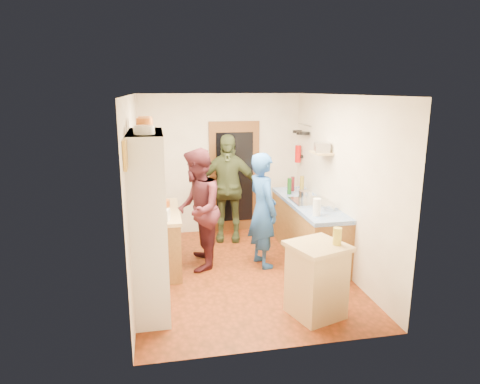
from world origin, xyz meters
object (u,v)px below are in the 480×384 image
object	(u,v)px
island_base	(316,282)
person_left	(200,209)
person_back	(228,188)
hutch_body	(150,223)
person_hob	(266,210)
right_counter_base	(307,230)

from	to	relation	value
island_base	person_left	distance (m)	2.19
island_base	person_left	size ratio (longest dim) A/B	0.47
island_base	person_back	bearing A→B (deg)	101.76
hutch_body	person_hob	distance (m)	1.99
right_counter_base	person_hob	world-z (taller)	person_hob
right_counter_base	person_back	world-z (taller)	person_back
person_left	person_back	world-z (taller)	person_back
hutch_body	island_base	bearing A→B (deg)	-17.20
right_counter_base	person_left	xyz separation A→B (m)	(-1.78, -0.15, 0.50)
person_back	person_left	bearing A→B (deg)	-105.79
island_base	right_counter_base	bearing A→B (deg)	73.33
hutch_body	person_back	bearing A→B (deg)	59.31
person_left	right_counter_base	bearing A→B (deg)	102.39
hutch_body	right_counter_base	bearing A→B (deg)	27.47
island_base	person_back	world-z (taller)	person_back
person_back	person_hob	bearing A→B (deg)	-60.06
hutch_body	person_back	distance (m)	2.63
island_base	hutch_body	bearing A→B (deg)	162.80
island_base	person_hob	xyz separation A→B (m)	(-0.22, 1.60, 0.45)
hutch_body	person_back	size ratio (longest dim) A/B	1.14
hutch_body	island_base	xyz separation A→B (m)	(1.93, -0.60, -0.67)
right_counter_base	person_left	distance (m)	1.85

